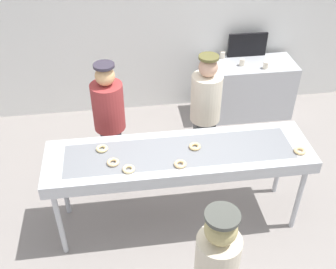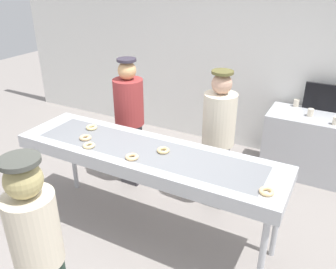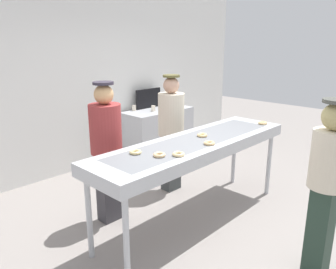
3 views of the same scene
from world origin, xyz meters
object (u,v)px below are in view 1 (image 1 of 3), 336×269
Objects in this scene: fryer_conveyor at (179,157)px; prep_counter at (247,89)px; plain_donut_1 at (180,164)px; plain_donut_4 at (102,149)px; worker_baker at (109,119)px; plain_donut_5 at (113,162)px; plain_donut_0 at (129,169)px; menu_display at (247,45)px; paper_cup_1 at (266,65)px; paper_cup_2 at (242,62)px; plain_donut_2 at (195,146)px; plain_donut_3 at (300,151)px; worker_assistant at (205,110)px; paper_cup_0 at (223,55)px.

fryer_conveyor reaches higher than prep_counter.
plain_donut_1 is 0.09× the size of prep_counter.
plain_donut_1 is at bearing -24.58° from plain_donut_4.
plain_donut_1 is 0.07× the size of worker_baker.
plain_donut_0 is at bearing -39.29° from plain_donut_5.
plain_donut_5 is at bearing -130.86° from menu_display.
plain_donut_1 reaches higher than paper_cup_1.
plain_donut_0 is (-0.53, -0.21, 0.09)m from fryer_conveyor.
plain_donut_1 is 1.00× the size of plain_donut_4.
plain_donut_5 is at bearing -65.23° from plain_donut_4.
plain_donut_0 is 0.50m from plain_donut_1.
plain_donut_0 is 1.21× the size of paper_cup_2.
prep_counter is at bearing 12.68° from paper_cup_2.
plain_donut_4 is at bearing 174.28° from plain_donut_2.
plain_donut_0 and plain_donut_4 have the same top height.
worker_baker is at bearing 82.18° from plain_donut_4.
worker_assistant reaches higher than plain_donut_3.
paper_cup_2 is (1.24, 2.00, -0.02)m from fryer_conveyor.
paper_cup_1 reaches higher than prep_counter.
worker_baker is at bearing -6.93° from worker_assistant.
plain_donut_4 is at bearing 18.71° from worker_assistant.
plain_donut_4 is 2.80m from paper_cup_0.
fryer_conveyor is at bearing 127.52° from worker_baker.
plain_donut_3 is (1.23, 0.04, 0.00)m from plain_donut_1.
worker_assistant is 1.54m from paper_cup_1.
plain_donut_3 reaches higher than fryer_conveyor.
plain_donut_0 is 1.21× the size of paper_cup_1.
plain_donut_2 is at bearing 20.04° from plain_donut_0.
plain_donut_4 is at bearing -143.37° from paper_cup_1.
menu_display is (2.06, 2.39, 0.02)m from plain_donut_5.
fryer_conveyor is 22.57× the size of plain_donut_4.
worker_assistant is at bearing 177.49° from worker_baker.
paper_cup_1 is (1.11, 1.06, -0.04)m from worker_assistant.
plain_donut_2 is at bearing -5.72° from plain_donut_4.
plain_donut_0 is 0.09× the size of prep_counter.
menu_display is (2.09, 1.55, 0.09)m from worker_baker.
plain_donut_1 is at bearing 55.07° from worker_assistant.
plain_donut_1 is at bearing -122.35° from prep_counter.
prep_counter is at bearing -32.75° from paper_cup_0.
fryer_conveyor is 0.79m from plain_donut_4.
worker_baker is 16.59× the size of paper_cup_0.
worker_assistant is (-0.76, 0.97, -0.07)m from plain_donut_3.
plain_donut_2 is at bearing -121.61° from prep_counter.
worker_assistant is at bearing 65.07° from plain_donut_1.
paper_cup_1 is at bearing 80.18° from plain_donut_3.
fryer_conveyor is at bearing 171.89° from plain_donut_3.
paper_cup_2 is (2.02, 1.87, -0.11)m from plain_donut_4.
paper_cup_0 is (-0.37, 0.24, 0.48)m from prep_counter.
plain_donut_4 is (-0.94, 0.09, 0.00)m from plain_donut_2.
plain_donut_1 is 1.21× the size of paper_cup_0.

